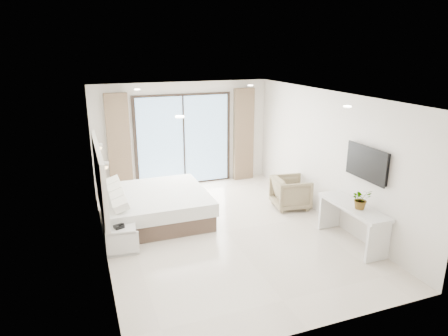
% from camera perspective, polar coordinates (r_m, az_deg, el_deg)
% --- Properties ---
extents(ground, '(6.20, 6.20, 0.00)m').
position_cam_1_polar(ground, '(8.08, 0.13, -9.06)').
color(ground, beige).
rests_on(ground, ground).
extents(room_shell, '(4.62, 6.22, 2.72)m').
position_cam_1_polar(room_shell, '(8.23, -3.21, 3.13)').
color(room_shell, silver).
rests_on(room_shell, ground).
extents(bed, '(2.18, 2.07, 0.75)m').
position_cam_1_polar(bed, '(8.59, -10.03, -5.38)').
color(bed, brown).
rests_on(bed, ground).
extents(nightstand, '(0.56, 0.48, 0.47)m').
position_cam_1_polar(nightstand, '(7.49, -14.43, -9.85)').
color(nightstand, silver).
rests_on(nightstand, ground).
extents(phone, '(0.20, 0.17, 0.06)m').
position_cam_1_polar(phone, '(7.35, -14.78, -8.10)').
color(phone, black).
rests_on(phone, nightstand).
extents(console_desk, '(0.49, 1.57, 0.77)m').
position_cam_1_polar(console_desk, '(7.78, 17.91, -6.48)').
color(console_desk, silver).
rests_on(console_desk, ground).
extents(plant, '(0.40, 0.43, 0.29)m').
position_cam_1_polar(plant, '(7.52, 18.97, -4.48)').
color(plant, '#33662D').
rests_on(plant, console_desk).
extents(armchair, '(0.82, 0.86, 0.79)m').
position_cam_1_polar(armchair, '(9.22, 9.52, -3.27)').
color(armchair, '#897D59').
rests_on(armchair, ground).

